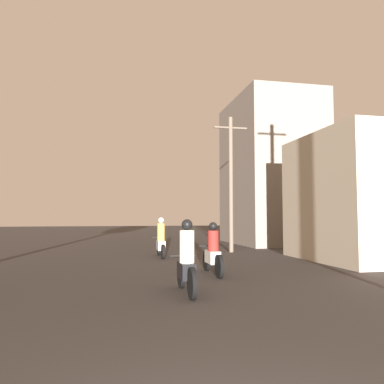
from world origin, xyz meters
The scene contains 6 objects.
motorcycle_black centered at (0.75, 6.28, 0.65)m, with size 0.60×1.90×1.61m.
motorcycle_white centered at (1.99, 8.72, 0.61)m, with size 0.60×2.05×1.50m.
motorcycle_silver centered at (1.07, 13.51, 0.65)m, with size 0.60×2.03×1.61m.
building_right_near centered at (9.17, 10.76, 2.38)m, with size 5.63×5.11×4.76m.
building_right_far centered at (8.55, 19.59, 4.39)m, with size 4.59×6.60×8.79m.
utility_pole_far centered at (4.51, 14.88, 3.32)m, with size 1.60×0.20×6.32m.
Camera 1 is at (-0.80, -1.78, 1.69)m, focal length 35.00 mm.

